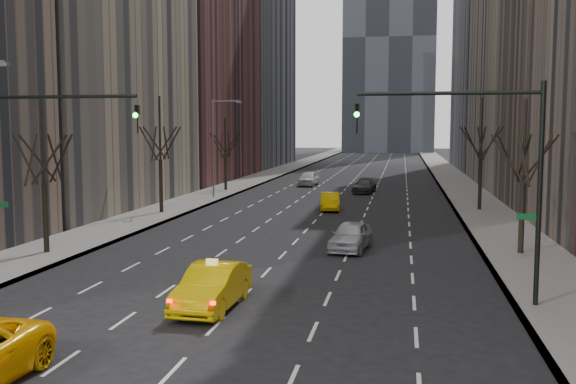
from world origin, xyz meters
The scene contains 16 objects.
sidewalk_left centered at (-12.25, 70.00, 0.07)m, with size 4.50×320.00×0.15m, color slate.
sidewalk_right centered at (12.25, 70.00, 0.07)m, with size 4.50×320.00×0.15m, color slate.
bld_left_far centered at (-21.50, 66.00, 22.00)m, with size 14.00×28.00×44.00m, color brown.
tree_lw_b centered at (-12.00, 18.00, 3.72)m, with size 3.36×3.50×7.82m.
tree_lw_c centered at (-12.00, 34.00, 4.04)m, with size 3.36×3.50×8.74m.
tree_lw_d centered at (-12.00, 52.00, 3.56)m, with size 3.36×3.50×7.36m.
tree_rw_b centered at (12.00, 22.00, 3.72)m, with size 3.36×3.50×7.82m.
tree_rw_c centered at (12.00, 40.00, 4.04)m, with size 3.36×3.50×8.74m.
traffic_mast_left centered at (-9.11, 12.00, 5.49)m, with size 6.69×0.39×8.00m.
traffic_mast_right centered at (9.11, 12.00, 5.49)m, with size 6.69×0.39×8.00m.
streetlight_far centered at (-10.84, 45.00, 5.62)m, with size 2.83×0.22×9.00m.
taxi_sedan centered at (-0.71, 10.01, 0.80)m, with size 1.68×4.83×1.59m, color #E5BA04.
silver_sedan_ahead centered at (3.32, 22.05, 0.76)m, with size 1.80×4.48×1.53m, color #B0B2B9.
far_taxi centered at (0.37, 38.51, 0.69)m, with size 1.47×4.21×1.39m, color #EDB704.
far_suv_grey centered at (2.24, 52.73, 0.70)m, with size 1.97×4.84×1.40m, color #2C2C31.
far_car_white centered at (-4.48, 59.84, 0.80)m, with size 1.88×4.68×1.59m, color silver.
Camera 1 is at (5.98, -11.85, 6.50)m, focal length 40.00 mm.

